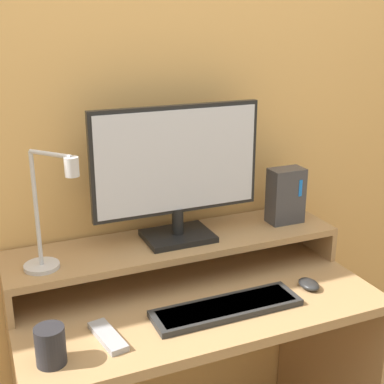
{
  "coord_description": "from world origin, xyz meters",
  "views": [
    {
      "loc": [
        -0.56,
        -1.02,
        1.55
      ],
      "look_at": [
        0.0,
        0.31,
        1.07
      ],
      "focal_mm": 50.0,
      "sensor_mm": 36.0,
      "label": 1
    }
  ],
  "objects_px": {
    "mouse": "(309,284)",
    "mug": "(50,346)",
    "monitor": "(177,169)",
    "desk_lamp": "(49,222)",
    "remote_control": "(108,336)",
    "keyboard": "(227,308)",
    "router_dock": "(286,196)"
  },
  "relations": [
    {
      "from": "mouse",
      "to": "mug",
      "type": "height_order",
      "value": "mug"
    },
    {
      "from": "monitor",
      "to": "desk_lamp",
      "type": "relative_size",
      "value": 1.55
    },
    {
      "from": "remote_control",
      "to": "keyboard",
      "type": "bearing_deg",
      "value": 0.51
    },
    {
      "from": "monitor",
      "to": "keyboard",
      "type": "bearing_deg",
      "value": -82.05
    },
    {
      "from": "keyboard",
      "to": "mouse",
      "type": "xyz_separation_m",
      "value": [
        0.29,
        0.02,
        0.0
      ]
    },
    {
      "from": "mug",
      "to": "desk_lamp",
      "type": "bearing_deg",
      "value": 77.74
    },
    {
      "from": "desk_lamp",
      "to": "monitor",
      "type": "bearing_deg",
      "value": 10.45
    },
    {
      "from": "keyboard",
      "to": "mug",
      "type": "distance_m",
      "value": 0.5
    },
    {
      "from": "monitor",
      "to": "router_dock",
      "type": "height_order",
      "value": "monitor"
    },
    {
      "from": "keyboard",
      "to": "monitor",
      "type": "bearing_deg",
      "value": 97.95
    },
    {
      "from": "router_dock",
      "to": "monitor",
      "type": "bearing_deg",
      "value": 178.53
    },
    {
      "from": "mouse",
      "to": "mug",
      "type": "bearing_deg",
      "value": -175.22
    },
    {
      "from": "monitor",
      "to": "remote_control",
      "type": "distance_m",
      "value": 0.53
    },
    {
      "from": "keyboard",
      "to": "router_dock",
      "type": "bearing_deg",
      "value": 36.94
    },
    {
      "from": "mouse",
      "to": "router_dock",
      "type": "bearing_deg",
      "value": 76.01
    },
    {
      "from": "router_dock",
      "to": "keyboard",
      "type": "distance_m",
      "value": 0.48
    },
    {
      "from": "monitor",
      "to": "mug",
      "type": "xyz_separation_m",
      "value": [
        -0.45,
        -0.32,
        -0.3
      ]
    },
    {
      "from": "desk_lamp",
      "to": "keyboard",
      "type": "xyz_separation_m",
      "value": [
        0.44,
        -0.2,
        -0.25
      ]
    },
    {
      "from": "monitor",
      "to": "mug",
      "type": "relative_size",
      "value": 5.49
    },
    {
      "from": "monitor",
      "to": "mouse",
      "type": "xyz_separation_m",
      "value": [
        0.33,
        -0.26,
        -0.33
      ]
    },
    {
      "from": "monitor",
      "to": "remote_control",
      "type": "height_order",
      "value": "monitor"
    },
    {
      "from": "router_dock",
      "to": "mug",
      "type": "height_order",
      "value": "router_dock"
    },
    {
      "from": "remote_control",
      "to": "mug",
      "type": "relative_size",
      "value": 1.65
    },
    {
      "from": "monitor",
      "to": "router_dock",
      "type": "relative_size",
      "value": 2.83
    },
    {
      "from": "router_dock",
      "to": "mouse",
      "type": "distance_m",
      "value": 0.32
    },
    {
      "from": "desk_lamp",
      "to": "remote_control",
      "type": "height_order",
      "value": "desk_lamp"
    },
    {
      "from": "keyboard",
      "to": "mouse",
      "type": "distance_m",
      "value": 0.29
    },
    {
      "from": "router_dock",
      "to": "mouse",
      "type": "xyz_separation_m",
      "value": [
        -0.06,
        -0.25,
        -0.2
      ]
    },
    {
      "from": "mouse",
      "to": "mug",
      "type": "relative_size",
      "value": 0.81
    },
    {
      "from": "keyboard",
      "to": "mug",
      "type": "xyz_separation_m",
      "value": [
        -0.49,
        -0.05,
        0.04
      ]
    },
    {
      "from": "monitor",
      "to": "mouse",
      "type": "distance_m",
      "value": 0.53
    },
    {
      "from": "mouse",
      "to": "mug",
      "type": "xyz_separation_m",
      "value": [
        -0.78,
        -0.07,
        0.04
      ]
    }
  ]
}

